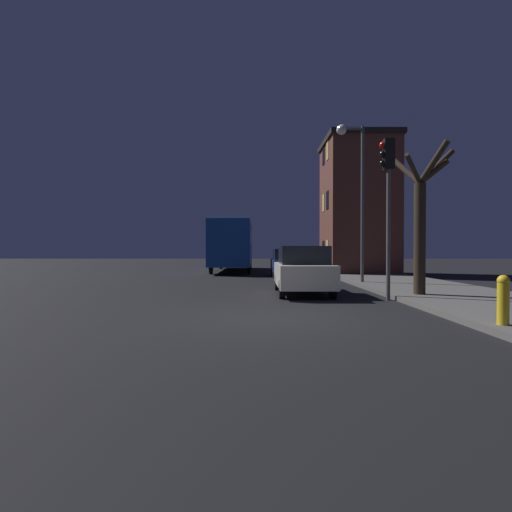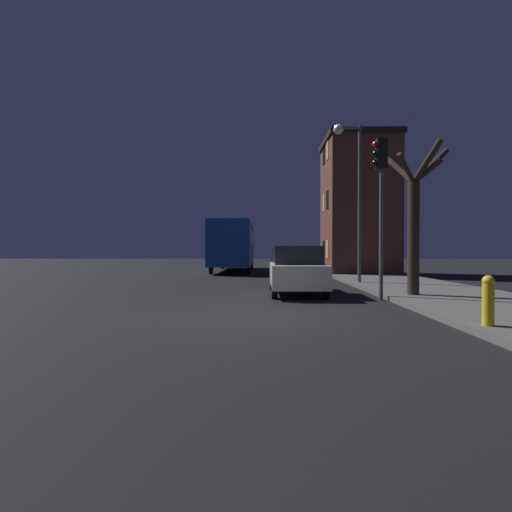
% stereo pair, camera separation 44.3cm
% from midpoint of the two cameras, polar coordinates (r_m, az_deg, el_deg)
% --- Properties ---
extents(ground_plane, '(120.00, 120.00, 0.00)m').
position_cam_midpoint_polar(ground_plane, '(9.10, 0.89, -8.61)').
color(ground_plane, black).
extents(brick_building, '(4.25, 4.90, 8.23)m').
position_cam_midpoint_polar(brick_building, '(25.68, 13.59, 7.05)').
color(brick_building, brown).
rests_on(brick_building, sidewalk).
extents(streetlamp, '(1.18, 0.43, 6.66)m').
position_cam_midpoint_polar(streetlamp, '(17.69, 12.91, 11.25)').
color(streetlamp, '#4C4C4C').
rests_on(streetlamp, sidewalk).
extents(traffic_light, '(0.43, 0.24, 4.78)m').
position_cam_midpoint_polar(traffic_light, '(12.52, 17.04, 9.60)').
color(traffic_light, '#4C4C4C').
rests_on(traffic_light, ground).
extents(bare_tree, '(2.05, 2.30, 4.57)m').
position_cam_midpoint_polar(bare_tree, '(13.21, 21.32, 5.35)').
color(bare_tree, '#2D2319').
rests_on(bare_tree, sidewalk).
extents(bus, '(2.56, 10.75, 3.45)m').
position_cam_midpoint_polar(bus, '(28.36, -4.01, 2.00)').
color(bus, '#194793').
rests_on(bus, ground).
extents(car_near_lane, '(1.73, 4.06, 1.62)m').
position_cam_midpoint_polar(car_near_lane, '(13.57, 5.46, -1.99)').
color(car_near_lane, beige).
rests_on(car_near_lane, ground).
extents(car_mid_lane, '(1.75, 4.14, 1.55)m').
position_cam_midpoint_polar(car_mid_lane, '(22.38, 3.69, -0.89)').
color(car_mid_lane, navy).
rests_on(car_mid_lane, ground).
extents(fire_hydrant, '(0.21, 0.21, 0.91)m').
position_cam_midpoint_polar(fire_hydrant, '(8.40, 30.27, -5.27)').
color(fire_hydrant, gold).
rests_on(fire_hydrant, sidewalk).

